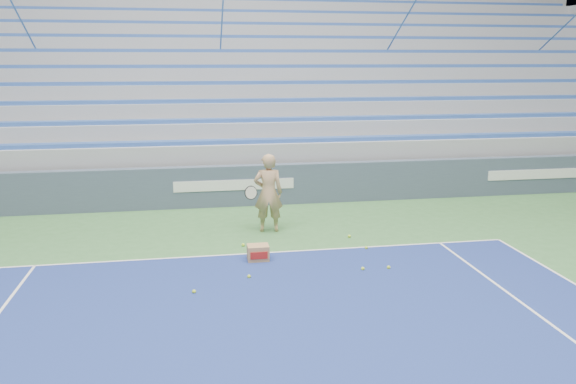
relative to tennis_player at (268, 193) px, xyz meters
name	(u,v)px	position (x,y,z in m)	size (l,w,h in m)	color
sponsor_barrier	(234,186)	(-0.60, 2.48, -0.35)	(30.00, 0.32, 1.10)	#3F4D61
bleachers	(221,103)	(-0.60, 8.20, 1.45)	(31.00, 9.15, 7.30)	#979A9F
tennis_player	(268,193)	(0.00, 0.00, 0.00)	(0.95, 0.87, 1.81)	tan
ball_box	(258,253)	(-0.46, -1.91, -0.75)	(0.42, 0.33, 0.31)	#AA8052
tennis_ball_0	(249,277)	(-0.73, -2.80, -0.87)	(0.07, 0.07, 0.07)	#CAEF30
tennis_ball_1	(363,269)	(1.41, -2.77, -0.87)	(0.07, 0.07, 0.07)	#CAEF30
tennis_ball_2	(349,236)	(1.70, -0.79, -0.87)	(0.07, 0.07, 0.07)	#CAEF30
tennis_ball_3	(243,245)	(-0.68, -1.00, -0.87)	(0.07, 0.07, 0.07)	#CAEF30
tennis_ball_4	(194,292)	(-1.72, -3.32, -0.87)	(0.07, 0.07, 0.07)	#CAEF30
tennis_ball_5	(366,248)	(1.84, -1.62, -0.87)	(0.07, 0.07, 0.07)	#CAEF30
tennis_ball_6	(389,267)	(1.91, -2.78, -0.87)	(0.07, 0.07, 0.07)	#CAEF30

